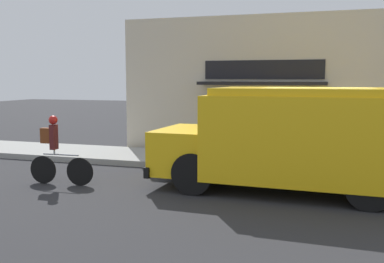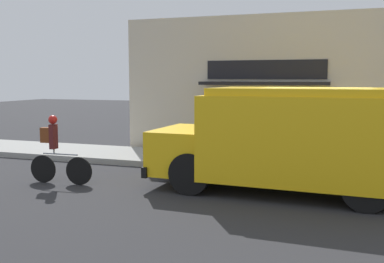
% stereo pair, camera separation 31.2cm
% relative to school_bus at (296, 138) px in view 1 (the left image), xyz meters
% --- Properties ---
extents(ground_plane, '(70.00, 70.00, 0.00)m').
position_rel_school_bus_xyz_m(ground_plane, '(0.38, 1.48, -1.21)').
color(ground_plane, '#2B2B2D').
extents(sidewalk, '(28.00, 2.36, 0.17)m').
position_rel_school_bus_xyz_m(sidewalk, '(0.38, 2.66, -1.12)').
color(sidewalk, '#999993').
rests_on(sidewalk, ground_plane).
extents(storefront, '(12.88, 0.88, 4.47)m').
position_rel_school_bus_xyz_m(storefront, '(0.31, 4.17, 1.03)').
color(storefront, beige).
rests_on(storefront, ground_plane).
extents(school_bus, '(5.81, 2.86, 2.29)m').
position_rel_school_bus_xyz_m(school_bus, '(0.00, 0.00, 0.00)').
color(school_bus, yellow).
rests_on(school_bus, ground_plane).
extents(cyclist, '(1.63, 0.21, 1.63)m').
position_rel_school_bus_xyz_m(cyclist, '(-5.42, -0.98, -0.42)').
color(cyclist, black).
rests_on(cyclist, ground_plane).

